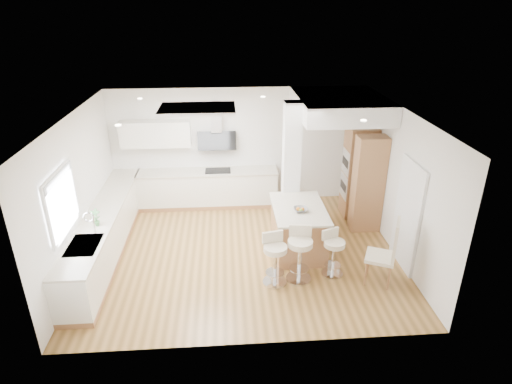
{
  "coord_description": "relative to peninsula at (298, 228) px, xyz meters",
  "views": [
    {
      "loc": [
        -0.29,
        -7.3,
        4.62
      ],
      "look_at": [
        0.27,
        0.4,
        1.13
      ],
      "focal_mm": 30.0,
      "sensor_mm": 36.0,
      "label": 1
    }
  ],
  "objects": [
    {
      "name": "peninsula",
      "position": [
        0.0,
        0.0,
        0.0
      ],
      "size": [
        1.01,
        1.53,
        1.0
      ],
      "rotation": [
        0.0,
        0.0,
        0.0
      ],
      "color": "#AB7649",
      "rests_on": "ground"
    },
    {
      "name": "bar_stool_c",
      "position": [
        0.49,
        -0.91,
        0.03
      ],
      "size": [
        0.52,
        0.52,
        0.88
      ],
      "rotation": [
        0.0,
        0.0,
        0.42
      ],
      "color": "silver",
      "rests_on": "ground"
    },
    {
      "name": "wall_left",
      "position": [
        -4.09,
        -0.06,
        0.93
      ],
      "size": [
        0.04,
        5.0,
        2.8
      ],
      "primitive_type": "cube",
      "color": "white",
      "rests_on": "ground"
    },
    {
      "name": "counter_back",
      "position": [
        -2.0,
        2.17,
        0.23
      ],
      "size": [
        3.62,
        0.63,
        2.5
      ],
      "color": "#AB7649",
      "rests_on": "ground"
    },
    {
      "name": "oven_column",
      "position": [
        1.59,
        1.17,
        0.58
      ],
      "size": [
        0.63,
        1.21,
        2.1
      ],
      "color": "#AB7649",
      "rests_on": "ground"
    },
    {
      "name": "dining_chair",
      "position": [
        1.35,
        -1.24,
        0.2
      ],
      "size": [
        0.64,
        0.64,
        1.25
      ],
      "rotation": [
        0.0,
        0.0,
        -0.43
      ],
      "color": "beige",
      "rests_on": "ground"
    },
    {
      "name": "wall_right",
      "position": [
        1.91,
        -0.06,
        0.93
      ],
      "size": [
        0.04,
        5.0,
        2.8
      ],
      "primitive_type": "cube",
      "color": "white",
      "rests_on": "ground"
    },
    {
      "name": "ceiling",
      "position": [
        -1.09,
        -0.06,
        -0.47
      ],
      "size": [
        6.0,
        5.0,
        0.02
      ],
      "primitive_type": "cube",
      "color": "white",
      "rests_on": "ground"
    },
    {
      "name": "skylight",
      "position": [
        -1.88,
        0.54,
        2.3
      ],
      "size": [
        4.1,
        2.1,
        0.06
      ],
      "color": "white",
      "rests_on": "ground"
    },
    {
      "name": "ground",
      "position": [
        -1.09,
        -0.06,
        -0.47
      ],
      "size": [
        6.0,
        6.0,
        0.0
      ],
      "primitive_type": "plane",
      "color": "#A6783D",
      "rests_on": "ground"
    },
    {
      "name": "window_left",
      "position": [
        -4.04,
        -0.96,
        1.22
      ],
      "size": [
        0.06,
        1.28,
        1.07
      ],
      "color": "white",
      "rests_on": "ground"
    },
    {
      "name": "soffit",
      "position": [
        1.01,
        1.34,
        2.13
      ],
      "size": [
        1.78,
        2.2,
        0.4
      ],
      "color": "white",
      "rests_on": "ground"
    },
    {
      "name": "doorway_right",
      "position": [
        1.89,
        -0.66,
        0.53
      ],
      "size": [
        0.05,
        1.0,
        2.1
      ],
      "color": "#403B32",
      "rests_on": "ground"
    },
    {
      "name": "bar_stool_b",
      "position": [
        -0.14,
        -1.01,
        0.11
      ],
      "size": [
        0.52,
        0.52,
        1.02
      ],
      "rotation": [
        0.0,
        0.0,
        -0.14
      ],
      "color": "silver",
      "rests_on": "ground"
    },
    {
      "name": "counter_left",
      "position": [
        -3.79,
        0.18,
        -0.01
      ],
      "size": [
        0.63,
        4.5,
        1.35
      ],
      "color": "#AB7649",
      "rests_on": "ground"
    },
    {
      "name": "pillar",
      "position": [
        -0.04,
        0.89,
        0.93
      ],
      "size": [
        0.35,
        0.35,
        2.8
      ],
      "color": "white",
      "rests_on": "ground"
    },
    {
      "name": "bar_stool_a",
      "position": [
        -0.59,
        -1.08,
        0.07
      ],
      "size": [
        0.51,
        0.51,
        0.96
      ],
      "rotation": [
        0.0,
        0.0,
        0.21
      ],
      "color": "silver",
      "rests_on": "ground"
    },
    {
      "name": "wall_back",
      "position": [
        -1.09,
        2.44,
        0.93
      ],
      "size": [
        6.0,
        0.04,
        2.8
      ],
      "primitive_type": "cube",
      "color": "white",
      "rests_on": "ground"
    }
  ]
}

